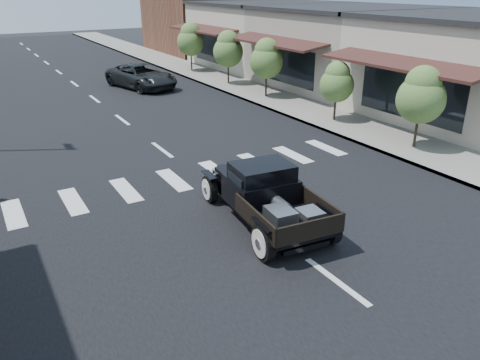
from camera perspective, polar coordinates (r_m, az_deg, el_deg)
ground at (r=12.51m, az=2.56°, el=-5.48°), size 120.00×120.00×0.00m
road at (r=25.64m, az=-16.17°, el=8.57°), size 14.00×80.00×0.02m
road_markings at (r=20.99m, az=-12.51°, el=5.86°), size 12.00×60.00×0.06m
sidewalk_right at (r=28.85m, az=0.53°, el=11.10°), size 3.00×80.00×0.15m
storefront_mid at (r=30.82m, az=13.38°, el=15.37°), size 10.00×9.00×4.50m
storefront_far at (r=37.83m, az=3.66°, el=17.18°), size 10.00×9.00×4.50m
far_building_right at (r=46.57m, az=-3.06°, el=19.79°), size 11.00×10.00×7.00m
small_tree_a at (r=18.75m, az=21.02°, el=8.08°), size 1.78×1.78×2.97m
small_tree_b at (r=21.85m, az=11.64°, el=10.46°), size 1.53×1.53×2.55m
small_tree_c at (r=26.24m, az=3.23°, el=13.41°), size 1.81×1.81×3.02m
small_tree_d at (r=29.85m, az=-1.45°, el=14.64°), size 1.85×1.85×3.08m
small_tree_e at (r=34.65m, az=-6.01°, el=15.75°), size 1.91×1.91×3.18m
hotrod_pickup at (r=12.31m, az=3.10°, el=-1.76°), size 2.64×4.89×1.63m
second_car at (r=29.79m, az=-11.94°, el=12.25°), size 3.56×5.56×1.43m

